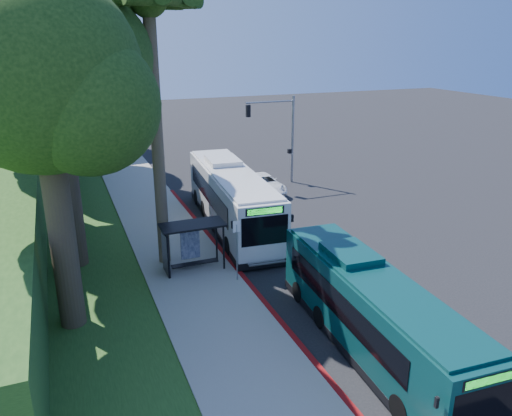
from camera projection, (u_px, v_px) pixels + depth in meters
name	position (u px, v px, depth m)	size (l,w,h in m)	color
ground	(292.00, 231.00, 30.65)	(140.00, 140.00, 0.00)	black
sidewalk	(175.00, 248.00, 28.05)	(4.50, 70.00, 0.12)	gray
red_curb	(238.00, 271.00, 25.35)	(0.25, 30.00, 0.13)	maroon
grass_verge	(64.00, 232.00, 30.43)	(8.00, 70.00, 0.06)	#234719
bus_shelter	(188.00, 238.00, 24.99)	(3.20, 1.51, 2.55)	black
stop_sign_pole	(237.00, 243.00, 23.68)	(0.35, 0.06, 3.17)	gray
traffic_signal_pole	(281.00, 129.00, 39.32)	(4.10, 0.30, 7.00)	gray
palm_tree	(149.00, 12.00, 22.40)	(4.20, 4.20, 14.40)	#4C3F2D
tree_0	(52.00, 40.00, 22.60)	(8.40, 8.00, 15.70)	#382B1E
tree_1	(28.00, 11.00, 28.77)	(10.50, 10.00, 18.26)	#382B1E
tree_2	(57.00, 49.00, 37.04)	(8.82, 8.40, 15.12)	#382B1E
tree_3	(28.00, 29.00, 42.86)	(10.08, 9.60, 17.28)	#382B1E
tree_4	(60.00, 53.00, 51.49)	(8.40, 8.00, 14.14)	#382B1E
tree_5	(67.00, 58.00, 59.10)	(7.35, 7.00, 12.86)	#382B1E
tree_6	(44.00, 86.00, 17.65)	(7.56, 7.20, 13.74)	#382B1E
white_bus	(231.00, 197.00, 30.98)	(3.89, 13.34, 3.92)	silver
teal_bus	(371.00, 310.00, 18.65)	(3.06, 11.46, 3.38)	#093333
pickup	(263.00, 184.00, 38.03)	(2.32, 5.03, 1.40)	white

